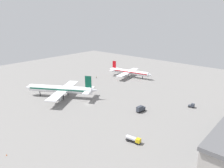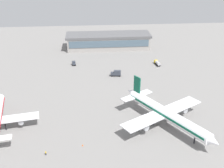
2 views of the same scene
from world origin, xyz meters
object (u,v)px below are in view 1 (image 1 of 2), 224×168
object	(u,v)px
airplane_at_gate	(129,72)
baggage_tug	(192,106)
ground_crew_worker	(96,77)
fuel_truck	(133,139)
catering_truck	(141,109)
safety_cone_mid_apron	(7,155)
safety_cone_near_gate	(89,82)
airplane_taxiing	(61,89)

from	to	relation	value
airplane_at_gate	baggage_tug	world-z (taller)	airplane_at_gate
ground_crew_worker	fuel_truck	bearing A→B (deg)	-103.57
catering_truck	safety_cone_mid_apron	world-z (taller)	catering_truck
catering_truck	fuel_truck	bearing A→B (deg)	-145.66
airplane_at_gate	safety_cone_mid_apron	distance (m)	120.38
catering_truck	baggage_tug	xyz separation A→B (m)	(23.95, -18.64, -0.54)
catering_truck	safety_cone_near_gate	bearing A→B (deg)	79.27
catering_truck	baggage_tug	world-z (taller)	catering_truck
baggage_tug	ground_crew_worker	xyz separation A→B (m)	(6.67, 83.36, -0.31)
fuel_truck	safety_cone_mid_apron	size ratio (longest dim) A/B	10.84
ground_crew_worker	airplane_taxiing	bearing A→B (deg)	-139.86
fuel_truck	ground_crew_worker	bearing A→B (deg)	136.10
airplane_taxiing	safety_cone_near_gate	world-z (taller)	airplane_taxiing
fuel_truck	baggage_tug	xyz separation A→B (m)	(50.44, -4.26, -0.23)
ground_crew_worker	safety_cone_mid_apron	world-z (taller)	ground_crew_worker
airplane_taxiing	fuel_truck	distance (m)	65.59
airplane_at_gate	safety_cone_mid_apron	size ratio (longest dim) A/B	66.59
fuel_truck	baggage_tug	size ratio (longest dim) A/B	1.89
airplane_taxiing	safety_cone_mid_apron	bearing A→B (deg)	93.44
baggage_tug	safety_cone_mid_apron	distance (m)	95.27
airplane_at_gate	safety_cone_near_gate	bearing A→B (deg)	-123.42
baggage_tug	catering_truck	bearing A→B (deg)	-136.04
catering_truck	safety_cone_near_gate	size ratio (longest dim) A/B	9.61
catering_truck	safety_cone_near_gate	world-z (taller)	catering_truck
airplane_taxiing	baggage_tug	bearing A→B (deg)	178.44
ground_crew_worker	baggage_tug	bearing A→B (deg)	-72.31
airplane_at_gate	safety_cone_near_gate	world-z (taller)	airplane_at_gate
airplane_at_gate	safety_cone_near_gate	size ratio (longest dim) A/B	66.59
fuel_truck	airplane_taxiing	bearing A→B (deg)	161.70
ground_crew_worker	airplane_at_gate	bearing A→B (deg)	-19.20
safety_cone_mid_apron	airplane_at_gate	bearing A→B (deg)	14.76
catering_truck	safety_cone_mid_apron	distance (m)	66.80
airplane_taxiing	catering_truck	distance (m)	52.34
ground_crew_worker	safety_cone_mid_apron	xyz separation A→B (m)	(-95.53, -49.04, -0.55)
catering_truck	baggage_tug	bearing A→B (deg)	-32.05
safety_cone_mid_apron	airplane_taxiing	bearing A→B (deg)	34.47
fuel_truck	airplane_at_gate	bearing A→B (deg)	119.86
airplane_taxiing	safety_cone_near_gate	xyz separation A→B (m)	(32.96, 10.68, -5.09)
ground_crew_worker	safety_cone_near_gate	distance (m)	13.17
fuel_truck	catering_truck	xyz separation A→B (m)	(26.50, 14.38, 0.31)
ground_crew_worker	safety_cone_mid_apron	distance (m)	107.39
safety_cone_mid_apron	catering_truck	bearing A→B (deg)	-13.58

